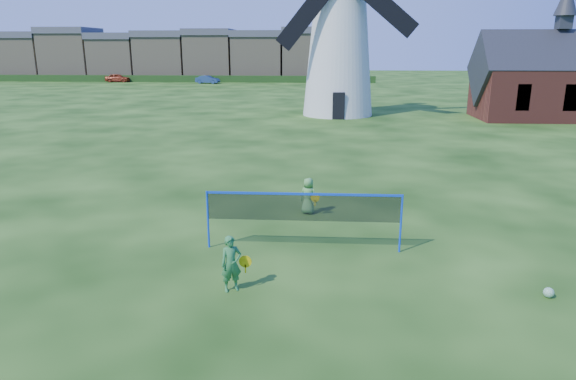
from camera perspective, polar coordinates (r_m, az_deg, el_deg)
The scene contains 11 objects.
ground at distance 13.50m, azimuth -0.99°, elevation -6.70°, with size 220.00×220.00×0.00m, color black.
windmill at distance 40.50m, azimuth 5.73°, elevation 16.31°, with size 11.09×5.39×15.94m.
chapel at distance 42.75m, azimuth 27.67°, elevation 10.64°, with size 11.39×5.52×9.63m.
badminton_net at distance 13.15m, azimuth 1.73°, elevation -2.04°, with size 5.05×0.05×1.55m.
player_girl at distance 11.20m, azimuth -6.34°, elevation -8.18°, with size 0.69×0.46×1.25m.
player_boy at distance 16.22m, azimuth 2.28°, elevation -0.66°, with size 0.69×0.57×1.16m.
play_ball at distance 12.37m, azimuth 27.05°, elevation -10.14°, with size 0.22×0.22×0.22m, color green.
terraced_houses at distance 88.46m, azimuth -14.04°, elevation 14.39°, with size 53.48×8.40×8.20m.
hedge at distance 81.89m, azimuth -12.91°, elevation 11.99°, with size 62.00×0.80×1.00m, color #193814.
car_left at distance 83.87m, azimuth -18.45°, elevation 11.77°, with size 1.49×3.70×1.26m, color #98321B.
car_right at distance 77.43m, azimuth -8.94°, elevation 12.06°, with size 1.21×3.48×1.15m, color navy.
Camera 1 is at (1.04, -12.44, 5.12)m, focal length 31.91 mm.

